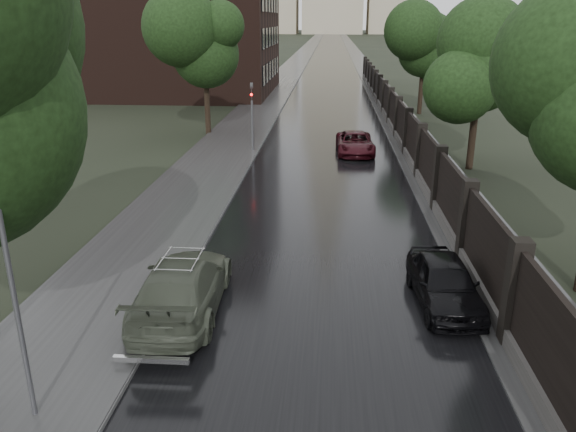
% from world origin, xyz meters
% --- Properties ---
extents(road, '(8.00, 420.00, 0.02)m').
position_xyz_m(road, '(0.00, 190.00, 0.01)').
color(road, black).
rests_on(road, ground).
extents(sidewalk_left, '(4.00, 420.00, 0.16)m').
position_xyz_m(sidewalk_left, '(-6.00, 190.00, 0.08)').
color(sidewalk_left, '#2D2D2D').
rests_on(sidewalk_left, ground).
extents(verge_right, '(3.00, 420.00, 0.08)m').
position_xyz_m(verge_right, '(5.50, 190.00, 0.04)').
color(verge_right, '#2D2D2D').
rests_on(verge_right, ground).
extents(fence_right, '(0.45, 75.72, 2.70)m').
position_xyz_m(fence_right, '(4.60, 32.01, 1.01)').
color(fence_right, '#383533').
rests_on(fence_right, ground).
extents(tree_left_far, '(4.25, 4.25, 7.39)m').
position_xyz_m(tree_left_far, '(-8.00, 30.00, 5.24)').
color(tree_left_far, black).
rests_on(tree_left_far, ground).
extents(tree_right_b, '(4.08, 4.08, 7.01)m').
position_xyz_m(tree_right_b, '(7.50, 22.00, 4.95)').
color(tree_right_b, black).
rests_on(tree_right_b, ground).
extents(tree_right_c, '(4.08, 4.08, 7.01)m').
position_xyz_m(tree_right_c, '(7.50, 40.00, 4.95)').
color(tree_right_c, black).
rests_on(tree_right_c, ground).
extents(lamp_post, '(0.25, 0.12, 5.11)m').
position_xyz_m(lamp_post, '(-5.40, 1.50, 2.67)').
color(lamp_post, '#59595E').
rests_on(lamp_post, ground).
extents(traffic_light, '(0.16, 0.32, 4.00)m').
position_xyz_m(traffic_light, '(-4.30, 24.99, 2.40)').
color(traffic_light, '#59595E').
rests_on(traffic_light, ground).
extents(volga_sedan, '(2.26, 5.21, 1.49)m').
position_xyz_m(volga_sedan, '(-3.60, 5.97, 0.75)').
color(volga_sedan, '#444B3C').
rests_on(volga_sedan, ground).
extents(car_right_near, '(1.84, 4.00, 1.33)m').
position_xyz_m(car_right_near, '(3.40, 6.90, 0.66)').
color(car_right_near, black).
rests_on(car_right_near, ground).
extents(car_right_far, '(2.23, 4.56, 1.25)m').
position_xyz_m(car_right_far, '(1.66, 25.01, 0.62)').
color(car_right_far, black).
rests_on(car_right_far, ground).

